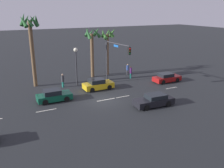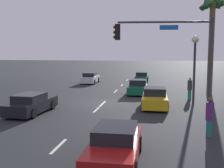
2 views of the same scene
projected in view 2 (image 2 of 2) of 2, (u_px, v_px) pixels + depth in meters
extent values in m
plane|color=#232628|center=(104.00, 103.00, 21.88)|extent=(220.00, 220.00, 0.00)
cube|color=silver|center=(127.00, 80.00, 39.53)|extent=(2.36, 0.14, 0.01)
cube|color=silver|center=(122.00, 85.00, 33.42)|extent=(1.97, 0.14, 0.01)
cube|color=silver|center=(116.00, 91.00, 28.28)|extent=(2.15, 0.14, 0.01)
cube|color=silver|center=(103.00, 104.00, 21.40)|extent=(2.36, 0.14, 0.01)
cube|color=silver|center=(96.00, 110.00, 19.17)|extent=(1.82, 0.14, 0.01)
cube|color=silver|center=(59.00, 146.00, 11.74)|extent=(1.91, 0.14, 0.01)
cube|color=maroon|center=(115.00, 149.00, 9.98)|extent=(4.14, 1.71, 0.67)
cube|color=black|center=(116.00, 132.00, 10.16)|extent=(1.99, 1.50, 0.48)
cylinder|color=black|center=(84.00, 167.00, 8.87)|extent=(0.64, 0.22, 0.64)
cylinder|color=black|center=(139.00, 144.00, 11.13)|extent=(0.64, 0.22, 0.64)
cylinder|color=black|center=(100.00, 142.00, 11.38)|extent=(0.64, 0.22, 0.64)
cube|color=silver|center=(90.00, 79.00, 35.67)|extent=(4.30, 1.78, 0.73)
cube|color=black|center=(90.00, 75.00, 35.34)|extent=(2.08, 1.54, 0.51)
cylinder|color=black|center=(87.00, 80.00, 37.10)|extent=(0.64, 0.23, 0.64)
cylinder|color=black|center=(98.00, 80.00, 36.88)|extent=(0.64, 0.23, 0.64)
cylinder|color=black|center=(82.00, 82.00, 34.50)|extent=(0.64, 0.23, 0.64)
cylinder|color=black|center=(94.00, 82.00, 34.28)|extent=(0.64, 0.23, 0.64)
cube|color=#0F5138|center=(142.00, 78.00, 37.95)|extent=(4.02, 1.76, 0.62)
cube|color=black|center=(142.00, 74.00, 38.12)|extent=(1.94, 1.53, 0.47)
cylinder|color=black|center=(147.00, 80.00, 36.63)|extent=(0.64, 0.23, 0.64)
cylinder|color=black|center=(135.00, 80.00, 36.87)|extent=(0.64, 0.23, 0.64)
cylinder|color=black|center=(148.00, 78.00, 39.07)|extent=(0.64, 0.23, 0.64)
cylinder|color=black|center=(136.00, 78.00, 39.31)|extent=(0.64, 0.23, 0.64)
cube|color=black|center=(32.00, 105.00, 18.13)|extent=(4.57, 1.99, 0.70)
cube|color=black|center=(30.00, 97.00, 17.81)|extent=(2.23, 1.65, 0.46)
cylinder|color=black|center=(31.00, 104.00, 19.68)|extent=(0.65, 0.25, 0.64)
cylinder|color=black|center=(52.00, 105.00, 19.33)|extent=(0.65, 0.25, 0.64)
cylinder|color=black|center=(9.00, 112.00, 16.98)|extent=(0.65, 0.25, 0.64)
cylinder|color=black|center=(33.00, 113.00, 16.63)|extent=(0.65, 0.25, 0.64)
cube|color=#0F5138|center=(138.00, 89.00, 26.38)|extent=(3.97, 1.80, 0.68)
cube|color=black|center=(138.00, 82.00, 26.54)|extent=(1.91, 1.57, 0.55)
cylinder|color=black|center=(146.00, 93.00, 25.07)|extent=(0.64, 0.22, 0.64)
cylinder|color=black|center=(128.00, 92.00, 25.34)|extent=(0.64, 0.22, 0.64)
cylinder|color=black|center=(147.00, 89.00, 27.47)|extent=(0.64, 0.22, 0.64)
cylinder|color=black|center=(131.00, 89.00, 27.74)|extent=(0.64, 0.22, 0.64)
cube|color=gold|center=(155.00, 100.00, 19.95)|extent=(4.01, 1.80, 0.74)
cube|color=black|center=(155.00, 91.00, 20.11)|extent=(1.93, 1.57, 0.54)
cylinder|color=black|center=(167.00, 107.00, 18.64)|extent=(0.64, 0.23, 0.64)
cylinder|color=black|center=(143.00, 106.00, 18.88)|extent=(0.64, 0.23, 0.64)
cylinder|color=black|center=(165.00, 100.00, 21.06)|extent=(0.64, 0.23, 0.64)
cylinder|color=black|center=(144.00, 100.00, 21.31)|extent=(0.64, 0.23, 0.64)
cylinder|color=#38383D|center=(210.00, 69.00, 16.39)|extent=(0.20, 0.20, 6.06)
cylinder|color=#38383D|center=(164.00, 22.00, 16.25)|extent=(0.62, 5.56, 0.12)
cube|color=black|center=(118.00, 32.00, 16.51)|extent=(0.35, 0.35, 0.95)
sphere|color=red|center=(115.00, 27.00, 16.49)|extent=(0.20, 0.20, 0.20)
sphere|color=#392605|center=(115.00, 32.00, 16.52)|extent=(0.20, 0.20, 0.20)
sphere|color=black|center=(115.00, 37.00, 16.56)|extent=(0.20, 0.20, 0.20)
cube|color=#1959B2|center=(169.00, 27.00, 16.27)|extent=(0.14, 1.10, 0.28)
cylinder|color=#2D2D33|center=(194.00, 74.00, 21.20)|extent=(0.18, 0.18, 4.72)
sphere|color=#F2EACC|center=(195.00, 39.00, 20.89)|extent=(0.56, 0.56, 0.56)
cylinder|color=#1E7266|center=(190.00, 95.00, 23.42)|extent=(0.41, 0.41, 0.79)
cylinder|color=#333338|center=(190.00, 85.00, 23.33)|extent=(0.54, 0.54, 0.87)
sphere|color=tan|center=(190.00, 79.00, 23.26)|extent=(0.23, 0.23, 0.23)
cylinder|color=#1E7266|center=(209.00, 128.00, 13.10)|extent=(0.39, 0.39, 0.80)
cylinder|color=#59266B|center=(210.00, 111.00, 13.00)|extent=(0.52, 0.52, 0.87)
sphere|color=brown|center=(210.00, 100.00, 12.94)|extent=(0.24, 0.24, 0.24)
cylinder|color=brown|center=(211.00, 48.00, 25.82)|extent=(0.52, 0.52, 8.79)
cone|color=#235628|center=(220.00, 0.00, 25.47)|extent=(1.45, 1.02, 1.59)
cone|color=#235628|center=(217.00, 0.00, 25.89)|extent=(1.25, 1.40, 1.81)
cone|color=#235628|center=(207.00, 2.00, 26.14)|extent=(1.18, 1.69, 1.64)
cone|color=#235628|center=(205.00, 2.00, 25.51)|extent=(1.16, 0.71, 1.42)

